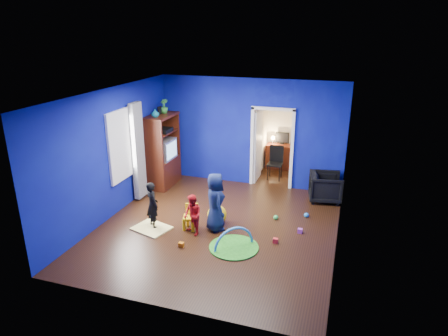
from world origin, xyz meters
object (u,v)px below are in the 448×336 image
(child_black, at_px, (152,205))
(tv_armoire, at_px, (163,151))
(child_navy, at_px, (215,202))
(hopper_ball, at_px, (217,215))
(armchair, at_px, (326,187))
(crt_tv, at_px, (164,149))
(kid_chair, at_px, (190,218))
(toddler_red, at_px, (193,215))
(folding_chair, at_px, (275,164))
(study_desk, at_px, (281,157))
(play_mat, at_px, (234,247))
(vase, at_px, (155,113))

(child_black, xyz_separation_m, tv_armoire, (-0.88, 2.33, 0.46))
(child_black, distance_m, tv_armoire, 2.53)
(child_navy, height_order, hopper_ball, child_navy)
(child_black, distance_m, hopper_ball, 1.43)
(armchair, distance_m, hopper_ball, 2.98)
(crt_tv, relative_size, kid_chair, 1.40)
(toddler_red, distance_m, kid_chair, 0.31)
(armchair, xyz_separation_m, child_black, (-3.44, -2.60, 0.17))
(hopper_ball, height_order, folding_chair, folding_chair)
(toddler_red, distance_m, hopper_ball, 0.73)
(armchair, bearing_deg, study_desk, 26.57)
(kid_chair, bearing_deg, toddler_red, -69.96)
(child_navy, bearing_deg, play_mat, -172.48)
(vase, relative_size, tv_armoire, 0.11)
(tv_armoire, height_order, crt_tv, tv_armoire)
(toddler_red, bearing_deg, child_navy, 82.18)
(tv_armoire, relative_size, study_desk, 2.23)
(tv_armoire, bearing_deg, folding_chair, 25.91)
(vase, distance_m, kid_chair, 3.09)
(kid_chair, bearing_deg, child_black, 174.89)
(play_mat, bearing_deg, child_black, 171.03)
(child_black, xyz_separation_m, study_desk, (1.94, 4.66, -0.15))
(crt_tv, bearing_deg, hopper_ball, -39.86)
(crt_tv, bearing_deg, kid_chair, -53.08)
(play_mat, xyz_separation_m, study_desk, (0.02, 4.97, 0.36))
(child_navy, bearing_deg, vase, 15.88)
(crt_tv, distance_m, folding_chair, 3.15)
(child_black, relative_size, kid_chair, 2.09)
(play_mat, distance_m, folding_chair, 4.03)
(child_black, distance_m, kid_chair, 0.86)
(folding_chair, bearing_deg, play_mat, -90.32)
(vase, bearing_deg, toddler_red, -48.66)
(child_black, relative_size, crt_tv, 1.49)
(tv_armoire, bearing_deg, toddler_red, -52.47)
(toddler_red, bearing_deg, armchair, 84.79)
(child_black, height_order, crt_tv, crt_tv)
(tv_armoire, relative_size, play_mat, 2.00)
(tv_armoire, height_order, study_desk, tv_armoire)
(armchair, distance_m, child_black, 4.32)
(tv_armoire, xyz_separation_m, kid_chair, (1.67, -2.17, -0.73))
(armchair, xyz_separation_m, tv_armoire, (-4.32, -0.27, 0.62))
(vase, distance_m, play_mat, 4.18)
(hopper_ball, xyz_separation_m, play_mat, (0.65, -0.88, -0.20))
(play_mat, bearing_deg, study_desk, 89.74)
(toddler_red, bearing_deg, tv_armoire, 165.77)
(toddler_red, relative_size, tv_armoire, 0.45)
(hopper_ball, height_order, study_desk, study_desk)
(armchair, height_order, child_black, child_black)
(kid_chair, relative_size, study_desk, 0.57)
(vase, height_order, crt_tv, vase)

